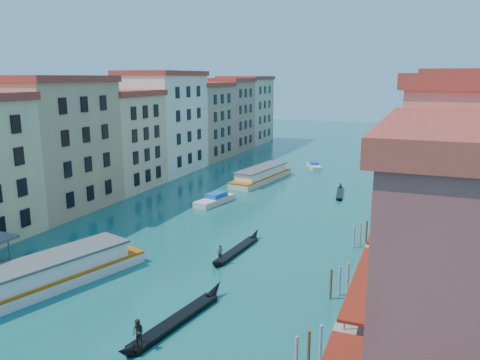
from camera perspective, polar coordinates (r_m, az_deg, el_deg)
The scene contains 12 objects.
left_bank_palazzos at distance 94.93m, azimuth -11.26°, elevation 6.13°, with size 12.80×128.40×21.00m.
right_bank_palazzos at distance 80.27m, azimuth 24.91°, elevation 4.12°, with size 12.80×128.40×21.00m.
quay at distance 81.88m, azimuth 18.73°, elevation -1.83°, with size 4.00×140.00×1.00m, color #A19382.
restaurant_awnings at distance 41.22m, azimuth 15.72°, elevation -12.07°, with size 3.20×44.55×3.12m.
mooring_poles_right at distance 47.50m, azimuth 12.62°, elevation -10.75°, with size 1.44×54.24×3.20m.
vaporetto_near at distance 49.20m, azimuth -22.36°, elevation -10.55°, with size 10.15×20.26×2.95m.
vaporetto_far at distance 90.75m, azimuth 2.66°, elevation 0.65°, with size 6.86×18.76×2.73m.
gondola_fore at distance 54.39m, azimuth -0.42°, elevation -8.40°, with size 1.95×12.08×2.41m.
gondola_right at distance 39.95m, azimuth -8.10°, elevation -16.50°, with size 3.27×13.46×2.69m.
gondola_far at distance 82.28m, azimuth 12.07°, elevation -1.50°, with size 2.35×10.84×1.54m.
motorboat_mid at distance 74.84m, azimuth -3.06°, elevation -2.37°, with size 4.03×8.36×1.66m.
motorboat_far at distance 105.17m, azimuth 9.00°, elevation 1.76°, with size 4.67×6.78×1.35m.
Camera 1 is at (25.38, -14.51, 19.78)m, focal length 35.00 mm.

